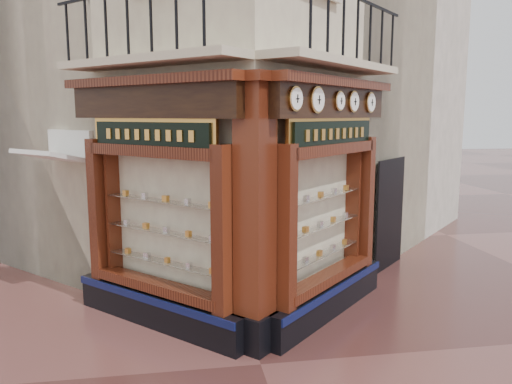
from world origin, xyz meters
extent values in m
plane|color=#43221F|center=(0.00, 0.00, 0.00)|extent=(80.00, 80.00, 0.00)
cube|color=beige|center=(0.00, 6.16, 6.00)|extent=(11.31, 11.31, 12.00)
cube|color=beige|center=(-2.47, 8.63, 5.50)|extent=(11.31, 11.31, 11.00)
cube|color=beige|center=(2.47, 8.63, 5.50)|extent=(11.31, 11.31, 11.00)
cube|color=black|center=(-1.44, 1.54, 0.28)|extent=(2.72, 2.72, 0.55)
cube|color=#0B113A|center=(-1.57, 1.41, 0.49)|extent=(2.50, 2.50, 0.12)
cube|color=black|center=(-0.45, 0.55, 1.77)|extent=(0.37, 0.37, 2.45)
cube|color=black|center=(-2.43, 2.53, 1.77)|extent=(0.37, 0.37, 2.45)
cube|color=beige|center=(-1.20, 1.77, 1.75)|extent=(1.80, 1.80, 2.10)
cube|color=black|center=(-1.42, 1.55, 3.60)|extent=(2.69, 2.69, 0.50)
cube|color=black|center=(-1.47, 1.50, 3.91)|extent=(2.86, 2.86, 0.14)
cube|color=black|center=(1.44, 1.54, 0.28)|extent=(2.72, 2.72, 0.55)
cube|color=#0B113A|center=(1.57, 1.41, 0.49)|extent=(2.50, 2.50, 0.12)
cube|color=black|center=(0.45, 0.55, 1.77)|extent=(0.37, 0.37, 2.45)
cube|color=black|center=(2.43, 2.53, 1.77)|extent=(0.37, 0.37, 2.45)
cube|color=beige|center=(1.20, 1.77, 1.75)|extent=(1.80, 1.80, 2.10)
cube|color=black|center=(1.42, 1.55, 3.60)|extent=(2.69, 2.69, 0.50)
cube|color=black|center=(1.47, 1.50, 3.91)|extent=(2.86, 2.86, 0.14)
cube|color=black|center=(0.00, 0.50, 0.28)|extent=(0.78, 0.78, 0.55)
cube|color=black|center=(0.00, 0.50, 2.20)|extent=(0.64, 0.64, 3.50)
cube|color=black|center=(0.00, 0.50, 3.91)|extent=(0.85, 0.85, 0.14)
cube|color=beige|center=(-1.48, 1.49, 4.20)|extent=(2.97, 2.97, 0.12)
cube|color=beige|center=(1.48, 1.49, 4.20)|extent=(2.97, 2.97, 0.12)
cylinder|color=#AC7B39|center=(0.55, 0.46, 3.62)|extent=(0.28, 0.28, 0.34)
cylinder|color=white|center=(0.57, 0.44, 3.62)|extent=(0.22, 0.22, 0.30)
cube|color=black|center=(0.58, 0.43, 3.62)|extent=(0.02, 0.02, 0.11)
cube|color=black|center=(0.58, 0.43, 3.62)|extent=(0.07, 0.07, 0.01)
cylinder|color=#AC7B39|center=(0.99, 0.89, 3.62)|extent=(0.32, 0.32, 0.40)
cylinder|color=white|center=(1.01, 0.87, 3.62)|extent=(0.26, 0.26, 0.34)
cube|color=black|center=(1.02, 0.86, 3.62)|extent=(0.02, 0.02, 0.13)
cube|color=black|center=(1.02, 0.86, 3.62)|extent=(0.08, 0.08, 0.01)
cylinder|color=#AC7B39|center=(1.50, 1.41, 3.62)|extent=(0.26, 0.26, 0.32)
cylinder|color=white|center=(1.52, 1.39, 3.62)|extent=(0.21, 0.21, 0.27)
cube|color=black|center=(1.53, 1.38, 3.62)|extent=(0.02, 0.02, 0.11)
cube|color=black|center=(1.53, 1.38, 3.62)|extent=(0.06, 0.06, 0.01)
cylinder|color=#AC7B39|center=(1.87, 1.77, 3.62)|extent=(0.29, 0.29, 0.36)
cylinder|color=white|center=(1.89, 1.75, 3.62)|extent=(0.23, 0.23, 0.31)
cube|color=black|center=(1.90, 1.74, 3.62)|extent=(0.02, 0.02, 0.12)
cube|color=black|center=(1.90, 1.74, 3.62)|extent=(0.07, 0.07, 0.01)
cylinder|color=#AC7B39|center=(2.37, 2.28, 3.62)|extent=(0.29, 0.29, 0.37)
cylinder|color=white|center=(2.39, 2.25, 3.62)|extent=(0.24, 0.24, 0.32)
cube|color=black|center=(2.40, 2.24, 3.62)|extent=(0.02, 0.02, 0.12)
cube|color=black|center=(2.40, 2.24, 3.62)|extent=(0.07, 0.07, 0.01)
cube|color=gold|center=(-1.45, 1.53, 3.10)|extent=(1.92, 1.92, 0.51)
cube|color=black|center=(-1.48, 1.50, 3.10)|extent=(1.79, 1.79, 0.38)
cube|color=gold|center=(1.45, 1.53, 3.10)|extent=(2.02, 2.02, 0.54)
cube|color=black|center=(1.48, 1.50, 3.10)|extent=(1.88, 1.88, 0.40)
camera|label=1|loc=(-1.09, -6.33, 3.40)|focal=35.00mm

